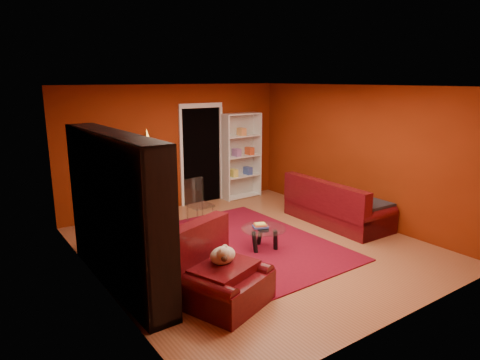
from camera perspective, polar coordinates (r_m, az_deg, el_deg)
floor at (r=7.21m, az=1.84°, el=-8.95°), size 5.00×5.50×0.05m
ceiling at (r=6.67m, az=2.02°, el=12.61°), size 5.00×5.50×0.05m
wall_back at (r=9.15m, az=-8.56°, el=4.36°), size 5.00×0.05×2.60m
wall_left at (r=5.71m, az=-18.82°, el=-1.69°), size 0.05×5.50×2.60m
wall_right at (r=8.55m, az=15.64°, el=3.37°), size 0.05×5.50×2.60m
doorway at (r=9.43m, az=-5.12°, el=3.18°), size 1.06×0.60×2.16m
rug at (r=7.13m, az=-0.86°, el=-8.92°), size 2.99×3.47×0.02m
media_unit at (r=5.82m, az=-16.15°, el=-4.00°), size 0.48×2.70×2.06m
christmas_tree at (r=8.13m, az=-12.06°, el=0.15°), size 1.26×1.26×1.84m
gift_box_teal at (r=8.23m, az=-14.58°, el=-5.29°), size 0.31×0.31×0.28m
gift_box_green at (r=8.30m, az=-9.46°, el=-4.99°), size 0.28×0.28×0.25m
gift_box_red at (r=8.27m, az=-14.43°, el=-5.34°), size 0.27×0.27×0.24m
white_bookshelf at (r=9.82m, az=0.21°, el=3.19°), size 0.94×0.36×2.00m
armchair at (r=5.35m, az=-2.20°, el=-12.24°), size 1.32×1.32×0.81m
dog at (r=5.33m, az=-2.32°, el=-10.01°), size 0.48×0.42×0.26m
sofa at (r=8.38m, az=12.91°, el=-2.70°), size 0.97×2.07×0.88m
coffee_table at (r=6.99m, az=3.14°, el=-7.79°), size 0.94×0.94×0.45m
acrylic_chair at (r=8.03m, az=-5.38°, el=-3.38°), size 0.45×0.48×0.81m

